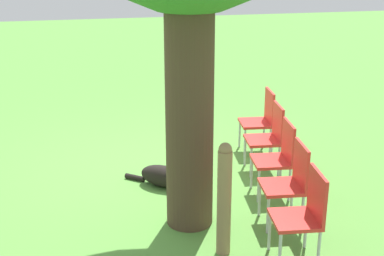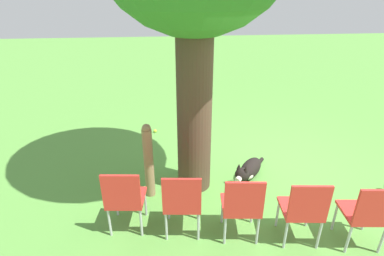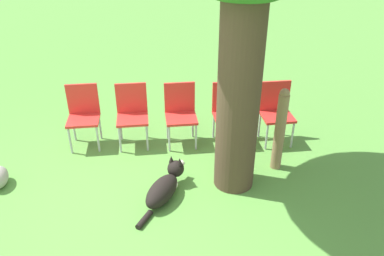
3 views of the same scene
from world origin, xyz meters
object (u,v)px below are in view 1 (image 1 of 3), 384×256
object	(u,v)px
red_chair_0	(261,117)
red_chair_3	(290,179)
red_chair_2	(278,154)
red_chair_4	(304,211)
dog	(169,176)
red_chair_1	(269,134)
fence_post	(224,199)

from	to	relation	value
red_chair_0	red_chair_3	size ratio (longest dim) A/B	1.00
red_chair_2	red_chair_4	xyz separation A→B (m)	(0.27, 1.36, 0.00)
dog	red_chair_4	world-z (taller)	red_chair_4
red_chair_3	red_chair_4	distance (m)	0.69
red_chair_3	red_chair_4	xyz separation A→B (m)	(0.13, 0.68, 0.00)
red_chair_3	red_chair_1	bearing A→B (deg)	-95.08
red_chair_2	fence_post	bearing A→B (deg)	54.76
red_chair_1	red_chair_0	bearing A→B (deg)	-95.08
red_chair_1	red_chair_2	size ratio (longest dim) A/B	1.00
dog	red_chair_2	bearing A→B (deg)	18.01
dog	red_chair_4	bearing A→B (deg)	-23.95
fence_post	dog	bearing A→B (deg)	-80.29
fence_post	red_chair_0	distance (m)	2.74
red_chair_1	red_chair_4	bearing A→B (deg)	84.92
fence_post	red_chair_2	distance (m)	1.45
fence_post	red_chair_4	world-z (taller)	fence_post
fence_post	red_chair_2	bearing A→B (deg)	-131.34
red_chair_3	red_chair_4	bearing A→B (deg)	84.92
red_chair_0	red_chair_1	xyz separation A→B (m)	(0.13, 0.68, 0.00)
dog	red_chair_3	distance (m)	1.61
red_chair_1	red_chair_4	distance (m)	2.07
red_chair_2	red_chair_4	distance (m)	1.38
red_chair_1	dog	bearing A→B (deg)	15.66
dog	red_chair_0	size ratio (longest dim) A/B	0.99
red_chair_2	red_chair_3	size ratio (longest dim) A/B	1.00
red_chair_0	red_chair_4	world-z (taller)	same
red_chair_1	red_chair_2	xyz separation A→B (m)	(0.13, 0.68, 0.00)
fence_post	red_chair_4	bearing A→B (deg)	158.84
fence_post	red_chair_1	world-z (taller)	fence_post
fence_post	red_chair_4	distance (m)	0.74
red_chair_1	red_chair_2	distance (m)	0.69
red_chair_0	red_chair_1	size ratio (longest dim) A/B	1.00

